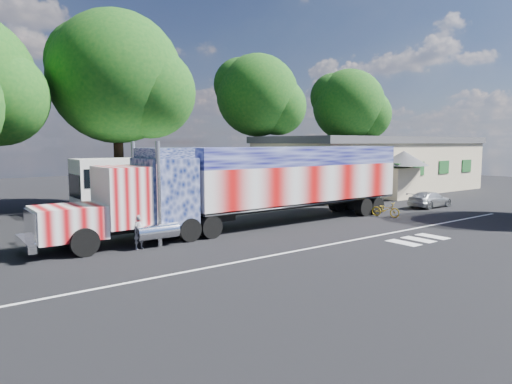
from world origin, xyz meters
TOP-DOWN VIEW (x-y plane):
  - ground at (0.00, 0.00)m, footprint 100.00×100.00m
  - lane_markings at (1.71, -3.77)m, footprint 30.00×2.67m
  - semi_truck at (0.15, 2.72)m, footprint 22.24×3.51m
  - coach_bus at (-1.19, 11.88)m, footprint 12.56×2.92m
  - hall_building at (19.92, 10.86)m, footprint 22.40×12.80m
  - parked_car at (14.44, 1.26)m, footprint 3.96×1.66m
  - woman at (-7.60, 1.40)m, footprint 0.64×0.50m
  - bicycle at (8.34, 0.47)m, footprint 1.15×1.89m
  - tree_far_ne at (24.30, 17.87)m, footprint 8.43×8.03m
  - tree_ne_a at (11.06, 17.37)m, footprint 8.10×7.71m
  - tree_n_mid at (-3.18, 15.24)m, footprint 9.92×9.45m

SIDE VIEW (x-z plane):
  - ground at x=0.00m, z-range 0.00..0.00m
  - lane_markings at x=1.71m, z-range 0.00..0.01m
  - bicycle at x=8.34m, z-range 0.00..0.94m
  - parked_car at x=14.44m, z-range 0.00..1.14m
  - woman at x=-7.60m, z-range 0.00..1.55m
  - coach_bus at x=-1.19m, z-range 0.07..3.72m
  - semi_truck at x=0.15m, z-range 0.07..4.81m
  - hall_building at x=19.92m, z-range 0.02..5.22m
  - tree_far_ne at x=24.30m, z-range 2.34..15.18m
  - tree_ne_a at x=11.06m, z-range 2.54..15.48m
  - tree_n_mid at x=-3.18m, z-range 2.24..16.29m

